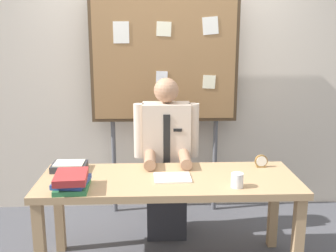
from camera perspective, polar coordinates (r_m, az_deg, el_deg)
The scene contains 9 objects.
back_wall at distance 3.96m, azimuth -0.58°, elevation 7.21°, with size 6.40×0.08×2.70m, color beige.
desk at distance 2.96m, azimuth 0.12°, elevation -8.97°, with size 1.88×0.69×0.73m.
person at distance 3.45m, azimuth -0.24°, elevation -5.55°, with size 0.55×0.56×1.40m.
bulletin_board at distance 3.74m, azimuth -0.50°, elevation 9.44°, with size 1.38×0.09×2.15m.
book_stack at distance 2.78m, azimuth -13.66°, elevation -7.69°, with size 0.24×0.31×0.11m.
open_notebook at distance 2.91m, azimuth 0.63°, elevation -7.41°, with size 0.27×0.21×0.01m, color white.
desk_clock at distance 3.22m, azimuth 13.20°, elevation -4.99°, with size 0.10×0.04×0.10m.
coffee_mug at distance 2.78m, azimuth 9.89°, elevation -7.67°, with size 0.08×0.08×0.10m, color white.
paper_tray at distance 3.18m, azimuth -13.96°, elevation -5.62°, with size 0.26×0.20×0.06m.
Camera 1 is at (-0.11, -2.74, 1.74)m, focal length 42.53 mm.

